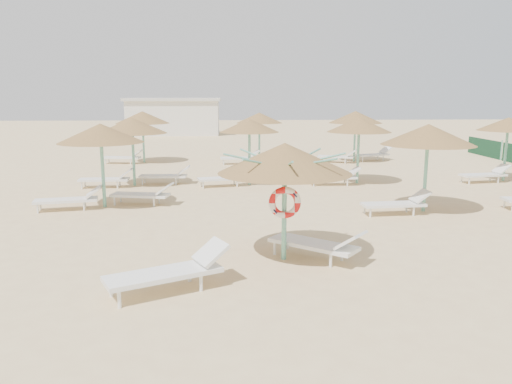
{
  "coord_description": "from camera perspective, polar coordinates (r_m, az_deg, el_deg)",
  "views": [
    {
      "loc": [
        -1.01,
        -10.63,
        3.6
      ],
      "look_at": [
        -0.39,
        1.05,
        1.3
      ],
      "focal_mm": 35.0,
      "sensor_mm": 36.0,
      "label": 1
    }
  ],
  "objects": [
    {
      "name": "service_hut",
      "position": [
        45.94,
        -9.36,
        8.54
      ],
      "size": [
        8.4,
        4.4,
        3.25
      ],
      "color": "silver",
      "rests_on": "ground"
    },
    {
      "name": "lounger_main_a",
      "position": [
        9.45,
        -9.63,
        -8.85
      ],
      "size": [
        2.35,
        1.64,
        0.83
      ],
      "rotation": [
        0.0,
        0.0,
        0.46
      ],
      "color": "white",
      "rests_on": "ground"
    },
    {
      "name": "ground",
      "position": [
        11.27,
        2.3,
        -7.52
      ],
      "size": [
        120.0,
        120.0,
        0.0
      ],
      "primitive_type": "plane",
      "color": "#DDBE87",
      "rests_on": "ground"
    },
    {
      "name": "palapa_field",
      "position": [
        20.74,
        5.17,
        7.51
      ],
      "size": [
        19.59,
        14.73,
        2.71
      ],
      "color": "#68B59D",
      "rests_on": "ground"
    },
    {
      "name": "lounger_main_b",
      "position": [
        11.08,
        7.2,
        -5.89
      ],
      "size": [
        2.08,
        1.86,
        0.78
      ],
      "rotation": [
        0.0,
        0.0,
        -0.68
      ],
      "color": "white",
      "rests_on": "ground"
    },
    {
      "name": "main_palapa",
      "position": [
        10.68,
        3.31,
        3.8
      ],
      "size": [
        2.88,
        2.88,
        2.58
      ],
      "color": "#68B59D",
      "rests_on": "ground"
    }
  ]
}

